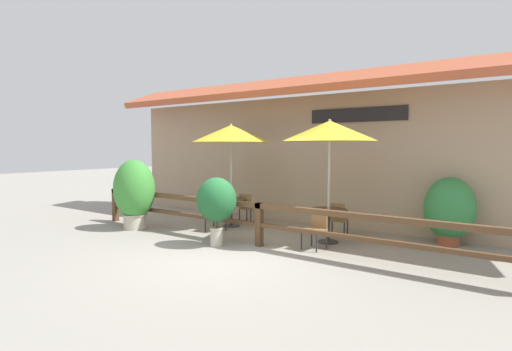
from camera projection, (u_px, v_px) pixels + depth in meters
The scene contains 14 objects.
ground_plane at pixel (229, 257), 7.90m from camera, with size 60.00×60.00×0.00m, color gray.
building_facade at pixel (322, 147), 11.08m from camera, with size 14.28×1.49×4.23m.
patio_railing at pixel (259, 215), 8.70m from camera, with size 10.40×0.14×0.95m.
patio_umbrella_near at pixel (231, 134), 10.76m from camera, with size 2.12×2.12×2.79m.
dining_table_near at pixel (231, 204), 10.90m from camera, with size 0.86×0.86×0.76m.
chair_near_streetside at pixel (217, 213), 10.32m from camera, with size 0.47×0.47×0.84m.
chair_near_wallside at pixel (247, 207), 11.44m from camera, with size 0.45×0.45×0.84m.
patio_umbrella_middle at pixel (330, 131), 8.90m from camera, with size 2.12×2.12×2.79m.
dining_table_middle at pixel (328, 216), 9.04m from camera, with size 0.86×0.86×0.76m.
chair_middle_streetside at pixel (316, 227), 8.51m from camera, with size 0.47×0.47×0.84m.
chair_middle_wallside at pixel (338, 218), 9.61m from camera, with size 0.49×0.49×0.84m.
potted_plant_broad_leaf at pixel (217, 201), 8.69m from camera, with size 0.91×0.82×1.51m.
potted_plant_tall_tropical at pixel (134, 192), 10.52m from camera, with size 1.14×1.03×1.84m.
potted_plant_corner_fern at pixel (449, 210), 8.79m from camera, with size 1.07×0.97×1.51m.
Camera 1 is at (4.92, -6.02, 2.18)m, focal length 28.00 mm.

